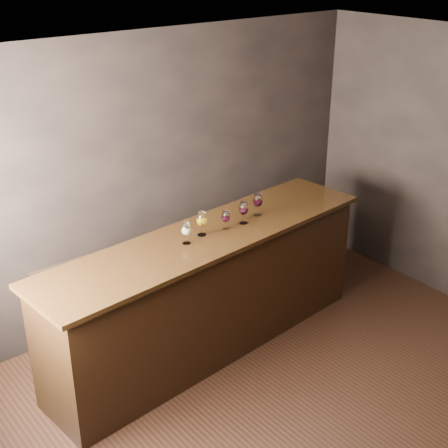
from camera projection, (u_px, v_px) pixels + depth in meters
ground at (312, 414)px, 5.07m from camera, size 5.00×5.00×0.00m
room_shell at (292, 214)px, 4.26m from camera, size 5.02×4.52×2.81m
bar_counter at (209, 294)px, 5.70m from camera, size 3.26×0.95×1.13m
bar_top at (208, 237)px, 5.45m from camera, size 3.37×1.04×0.04m
back_bar_shelf at (150, 282)px, 6.21m from camera, size 2.27×0.40×0.82m
glass_white at (186, 230)px, 5.23m from camera, size 0.08×0.08×0.19m
glass_amber at (202, 220)px, 5.38m from camera, size 0.09×0.09×0.22m
glass_red_a at (226, 217)px, 5.50m from camera, size 0.07×0.07×0.17m
glass_red_b at (244, 209)px, 5.60m from camera, size 0.09×0.09×0.21m
glass_red_c at (258, 201)px, 5.76m from camera, size 0.09×0.09×0.22m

